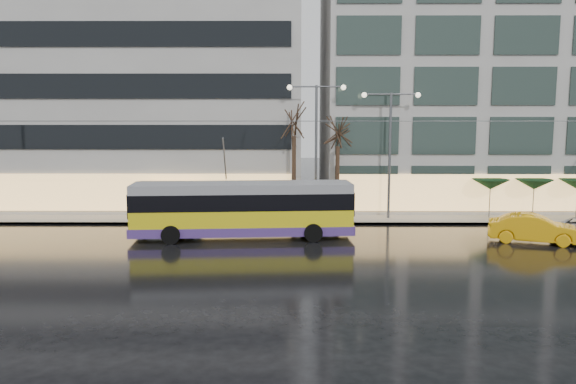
{
  "coord_description": "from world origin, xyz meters",
  "views": [
    {
      "loc": [
        0.25,
        -27.26,
        7.05
      ],
      "look_at": [
        0.12,
        5.0,
        2.72
      ],
      "focal_mm": 35.0,
      "sensor_mm": 36.0,
      "label": 1
    }
  ],
  "objects": [
    {
      "name": "trolleybus",
      "position": [
        -2.52,
        4.93,
        1.6
      ],
      "size": [
        12.88,
        5.22,
        5.9
      ],
      "color": "yellow",
      "rests_on": "ground"
    },
    {
      "name": "street_lamp_far",
      "position": [
        7.0,
        10.8,
        5.71
      ],
      "size": [
        3.96,
        0.36,
        8.53
      ],
      "color": "#595B60",
      "rests_on": "sidewalk"
    },
    {
      "name": "sidewalk",
      "position": [
        2.0,
        14.0,
        0.07
      ],
      "size": [
        80.0,
        10.0,
        0.15
      ],
      "primitive_type": "cube",
      "color": "gray",
      "rests_on": "ground"
    },
    {
      "name": "ground",
      "position": [
        0.0,
        0.0,
        0.0
      ],
      "size": [
        140.0,
        140.0,
        0.0
      ],
      "primitive_type": "plane",
      "color": "black",
      "rests_on": "ground"
    },
    {
      "name": "building_right",
      "position": [
        19.0,
        19.0,
        12.65
      ],
      "size": [
        32.0,
        14.0,
        25.0
      ],
      "primitive_type": "cube",
      "color": "#9F9C98",
      "rests_on": "sidewalk"
    },
    {
      "name": "bus_shelter",
      "position": [
        -8.38,
        10.69,
        1.96
      ],
      "size": [
        4.2,
        1.6,
        2.51
      ],
      "color": "#595B60",
      "rests_on": "sidewalk"
    },
    {
      "name": "pedestrian_c",
      "position": [
        -10.01,
        11.04,
        1.27
      ],
      "size": [
        1.1,
        0.97,
        2.11
      ],
      "color": "black",
      "rests_on": "sidewalk"
    },
    {
      "name": "tree_a",
      "position": [
        0.5,
        11.0,
        7.09
      ],
      "size": [
        3.2,
        3.2,
        8.4
      ],
      "color": "black",
      "rests_on": "sidewalk"
    },
    {
      "name": "taxi_b",
      "position": [
        13.99,
        3.77,
        0.81
      ],
      "size": [
        5.22,
        3.27,
        1.62
      ],
      "primitive_type": "imported",
      "rotation": [
        0.0,
        0.0,
        1.23
      ],
      "color": "#FFB00D",
      "rests_on": "ground"
    },
    {
      "name": "parasol_a",
      "position": [
        14.0,
        11.0,
        2.45
      ],
      "size": [
        2.5,
        2.5,
        2.65
      ],
      "color": "#595B60",
      "rests_on": "sidewalk"
    },
    {
      "name": "building_left",
      "position": [
        -16.0,
        19.0,
        11.15
      ],
      "size": [
        34.0,
        14.0,
        22.0
      ],
      "primitive_type": "cube",
      "color": "#9F9C98",
      "rests_on": "sidewalk"
    },
    {
      "name": "street_lamp_near",
      "position": [
        2.0,
        10.8,
        5.99
      ],
      "size": [
        3.96,
        0.36,
        9.03
      ],
      "color": "#595B60",
      "rests_on": "sidewalk"
    },
    {
      "name": "pedestrian_b",
      "position": [
        -6.53,
        9.46,
        1.0
      ],
      "size": [
        0.86,
        0.68,
        1.7
      ],
      "color": "black",
      "rests_on": "sidewalk"
    },
    {
      "name": "tree_b",
      "position": [
        3.5,
        11.2,
        6.4
      ],
      "size": [
        3.2,
        3.2,
        7.7
      ],
      "color": "black",
      "rests_on": "sidewalk"
    },
    {
      "name": "parasol_b",
      "position": [
        17.0,
        11.0,
        2.45
      ],
      "size": [
        2.5,
        2.5,
        2.65
      ],
      "color": "#595B60",
      "rests_on": "sidewalk"
    },
    {
      "name": "pedestrian_a",
      "position": [
        -7.78,
        10.75,
        1.58
      ],
      "size": [
        1.26,
        1.27,
        2.19
      ],
      "color": "black",
      "rests_on": "sidewalk"
    },
    {
      "name": "kerb",
      "position": [
        2.0,
        9.05,
        0.07
      ],
      "size": [
        80.0,
        0.1,
        0.15
      ],
      "primitive_type": "cube",
      "color": "slate",
      "rests_on": "ground"
    },
    {
      "name": "catenary",
      "position": [
        1.0,
        7.94,
        4.25
      ],
      "size": [
        42.24,
        5.12,
        7.0
      ],
      "color": "#595B60",
      "rests_on": "ground"
    }
  ]
}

